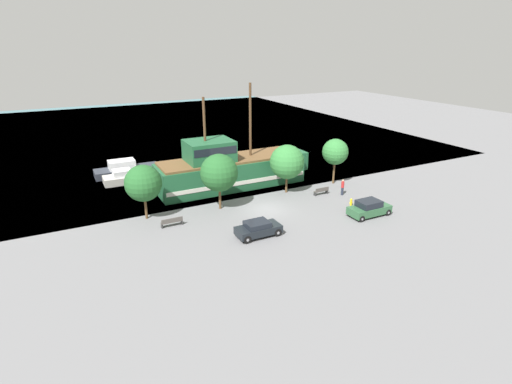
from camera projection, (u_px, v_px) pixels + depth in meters
ground_plane at (266, 209)px, 40.12m from camera, size 160.00×160.00×0.00m
water_surface at (157, 130)px, 76.80m from camera, size 80.00×80.00×0.00m
pirate_ship at (229, 169)px, 45.88m from camera, size 18.26×5.09×11.60m
moored_boat_dockside at (125, 177)px, 47.65m from camera, size 5.13×2.34×1.62m
moored_boat_outer at (126, 169)px, 50.43m from camera, size 7.87×2.57×1.94m
parked_car_curb_front at (369, 208)px, 38.36m from camera, size 4.16×1.91×1.57m
parked_car_curb_mid at (258, 229)px, 34.29m from camera, size 3.90×1.86×1.37m
fire_hydrant at (351, 202)px, 40.87m from camera, size 0.42×0.25×0.76m
bench_promenade_east at (321, 191)px, 43.79m from camera, size 1.71×0.45×0.85m
bench_promenade_west at (172, 222)px, 36.19m from camera, size 1.96×0.45×0.85m
pedestrian_walking_near at (343, 187)px, 43.54m from camera, size 0.32×0.32×1.79m
tree_row_east at (143, 183)px, 36.77m from camera, size 3.43×3.43×5.26m
tree_row_mideast at (219, 173)px, 38.95m from camera, size 3.72×3.72×5.65m
tree_row_midwest at (287, 162)px, 43.44m from camera, size 3.76×3.76×5.40m
tree_row_west at (335, 152)px, 46.21m from camera, size 3.01×3.01×5.36m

